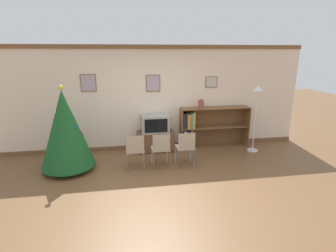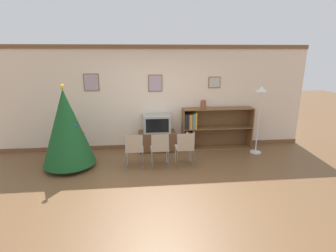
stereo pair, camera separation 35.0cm
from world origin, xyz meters
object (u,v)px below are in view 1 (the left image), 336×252
at_px(folding_chair_left, 135,150).
at_px(folding_chair_right, 186,147).
at_px(folding_chair_center, 161,148).
at_px(vase, 201,104).
at_px(christmas_tree, 65,129).
at_px(tv_console, 155,141).
at_px(standing_lamp, 257,102).
at_px(bookshelf, 203,128).
at_px(television, 155,124).

distance_m(folding_chair_left, folding_chair_right, 1.13).
distance_m(folding_chair_center, vase, 1.79).
xyz_separation_m(christmas_tree, folding_chair_right, (2.59, -0.26, -0.46)).
relative_size(christmas_tree, folding_chair_left, 2.29).
height_order(tv_console, standing_lamp, standing_lamp).
distance_m(folding_chair_left, bookshelf, 2.20).
height_order(folding_chair_center, vase, vase).
bearing_deg(bookshelf, standing_lamp, -21.17).
bearing_deg(folding_chair_left, vase, 31.64).
relative_size(christmas_tree, bookshelf, 1.00).
bearing_deg(bookshelf, vase, -153.15).
bearing_deg(tv_console, folding_chair_right, -62.45).
xyz_separation_m(tv_console, vase, (1.21, 0.01, 0.96)).
xyz_separation_m(television, vase, (1.21, 0.01, 0.47)).
relative_size(christmas_tree, vase, 8.17).
bearing_deg(bookshelf, folding_chair_right, -123.24).
xyz_separation_m(tv_console, folding_chair_center, (-0.00, -1.08, 0.21)).
distance_m(folding_chair_left, folding_chair_center, 0.56).
distance_m(christmas_tree, vase, 3.35).
relative_size(vase, standing_lamp, 0.13).
bearing_deg(christmas_tree, folding_chair_center, -7.26).
bearing_deg(folding_chair_left, christmas_tree, 169.98).
xyz_separation_m(christmas_tree, television, (2.02, 0.82, -0.19)).
height_order(tv_console, vase, vase).
bearing_deg(folding_chair_center, bookshelf, 41.07).
bearing_deg(christmas_tree, folding_chair_left, -10.02).
distance_m(christmas_tree, folding_chair_right, 2.64).
xyz_separation_m(folding_chair_right, vase, (0.64, 1.09, 0.75)).
relative_size(television, bookshelf, 0.37).
distance_m(bookshelf, vase, 0.68).
height_order(television, bookshelf, bookshelf).
bearing_deg(christmas_tree, standing_lamp, 5.20).
height_order(television, standing_lamp, standing_lamp).
xyz_separation_m(christmas_tree, vase, (3.23, 0.83, 0.28)).
relative_size(folding_chair_left, vase, 3.57).
bearing_deg(folding_chair_center, tv_console, 90.00).
bearing_deg(folding_chair_center, television, 90.00).
bearing_deg(vase, christmas_tree, -165.54).
height_order(christmas_tree, tv_console, christmas_tree).
bearing_deg(vase, bookshelf, 26.85).
distance_m(vase, standing_lamp, 1.40).
relative_size(television, folding_chair_center, 0.85).
relative_size(folding_chair_right, bookshelf, 0.44).
distance_m(television, bookshelf, 1.33).
bearing_deg(folding_chair_center, christmas_tree, 172.74).
relative_size(tv_console, standing_lamp, 0.56).
distance_m(christmas_tree, folding_chair_center, 2.09).
bearing_deg(folding_chair_right, television, 117.60).
xyz_separation_m(folding_chair_left, vase, (1.77, 1.09, 0.75)).
bearing_deg(christmas_tree, bookshelf, 14.90).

